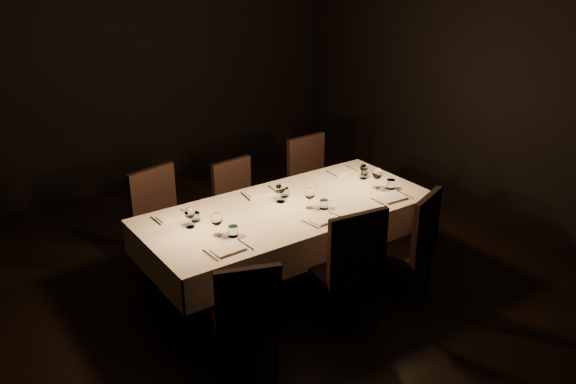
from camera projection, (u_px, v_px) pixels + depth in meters
room at (288, 123)px, 4.88m from camera, size 5.01×6.01×3.01m
dining_table at (288, 215)px, 5.20m from camera, size 2.52×1.12×0.76m
chair_near_left at (246, 313)px, 4.16m from camera, size 0.57×0.57×0.93m
place_setting_near_left at (224, 231)px, 4.59m from camera, size 0.35×0.41×0.19m
chair_near_center at (347, 263)px, 4.69m from camera, size 0.56×0.56×1.04m
place_setting_near_center at (317, 204)px, 5.05m from camera, size 0.34×0.41×0.18m
chair_near_right at (411, 240)px, 5.09m from camera, size 0.60×0.60×0.98m
place_setting_near_right at (385, 183)px, 5.45m from camera, size 0.36×0.42×0.20m
chair_far_left at (163, 218)px, 5.48m from camera, size 0.57×0.57×0.99m
place_setting_far_left at (185, 215)px, 4.86m from camera, size 0.31×0.40×0.17m
chair_far_center at (239, 202)px, 5.91m from camera, size 0.48×0.48×0.90m
place_setting_far_center at (275, 190)px, 5.31m from camera, size 0.35×0.41×0.19m
chair_far_right at (312, 178)px, 6.39m from camera, size 0.48×0.48×0.97m
place_setting_far_right at (357, 169)px, 5.81m from camera, size 0.30×0.39×0.17m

